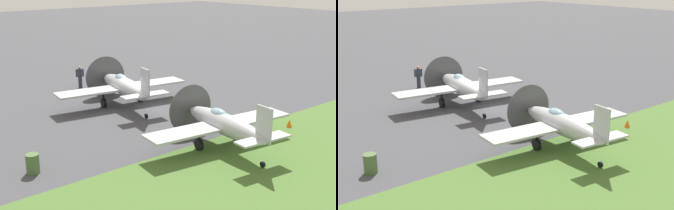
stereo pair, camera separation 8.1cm
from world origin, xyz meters
TOP-DOWN VIEW (x-y plane):
  - ground_plane at (0.00, 0.00)m, footprint 160.00×160.00m
  - grass_verge at (0.00, -12.29)m, footprint 120.00×11.00m
  - airplane_lead at (-0.42, 1.43)m, footprint 9.15×7.27m
  - airplane_wingman at (-0.61, -7.93)m, footprint 8.57×6.80m
  - ground_crew_chief at (-0.40, 7.56)m, footprint 0.61×0.38m
  - fuel_drum at (-9.43, -4.77)m, footprint 0.60×0.60m
  - runway_marker_cone at (4.63, -8.23)m, footprint 0.36×0.36m

SIDE VIEW (x-z plane):
  - ground_plane at x=0.00m, z-range 0.00..0.00m
  - grass_verge at x=0.00m, z-range 0.00..0.01m
  - runway_marker_cone at x=4.63m, z-range 0.00..0.44m
  - fuel_drum at x=-9.43m, z-range 0.00..0.90m
  - ground_crew_chief at x=-0.40m, z-range 0.05..1.78m
  - airplane_wingman at x=-0.61m, z-range -0.25..2.79m
  - airplane_lead at x=-0.42m, z-range -0.26..2.98m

